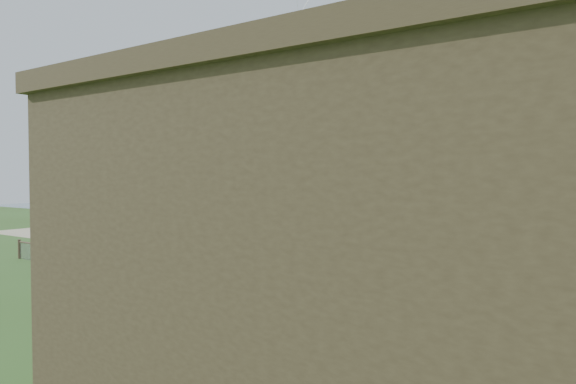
% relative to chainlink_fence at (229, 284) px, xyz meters
% --- Properties ---
extents(ground, '(160.00, 160.00, 0.00)m').
position_rel_chainlink_fence_xyz_m(ground, '(0.00, -6.00, -0.55)').
color(ground, '#385B1F').
rests_on(ground, ground).
extents(sand_beach, '(72.00, 20.00, 0.02)m').
position_rel_chainlink_fence_xyz_m(sand_beach, '(0.00, 16.00, -0.55)').
color(sand_beach, '#C1B28B').
rests_on(sand_beach, ground).
extents(ocean, '(160.00, 68.00, 0.02)m').
position_rel_chainlink_fence_xyz_m(ocean, '(0.00, 60.00, -0.55)').
color(ocean, slate).
rests_on(ocean, ground).
extents(chainlink_fence, '(36.20, 0.20, 1.25)m').
position_rel_chainlink_fence_xyz_m(chainlink_fence, '(0.00, 0.00, 0.00)').
color(chainlink_fence, brown).
rests_on(chainlink_fence, ground).
extents(motel, '(15.00, 10.00, 7.00)m').
position_rel_chainlink_fence_xyz_m(motel, '(13.00, -7.00, 2.95)').
color(motel, '#443624').
rests_on(motel, ground).
extents(motel_deck, '(15.00, 2.00, 0.50)m').
position_rel_chainlink_fence_xyz_m(motel_deck, '(13.00, -1.00, -0.30)').
color(motel_deck, brown).
rests_on(motel_deck, ground).
extents(picnic_table, '(2.23, 1.83, 0.85)m').
position_rel_chainlink_fence_xyz_m(picnic_table, '(3.64, -3.74, -0.13)').
color(picnic_table, brown).
rests_on(picnic_table, ground).
extents(octopus_kite, '(3.58, 2.78, 6.70)m').
position_rel_chainlink_fence_xyz_m(octopus_kite, '(-0.90, 9.48, 7.67)').
color(octopus_kite, '#EF4825').
extents(kite_white, '(1.65, 2.04, 2.74)m').
position_rel_chainlink_fence_xyz_m(kite_white, '(-4.42, 11.98, 16.49)').
color(kite_white, silver).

